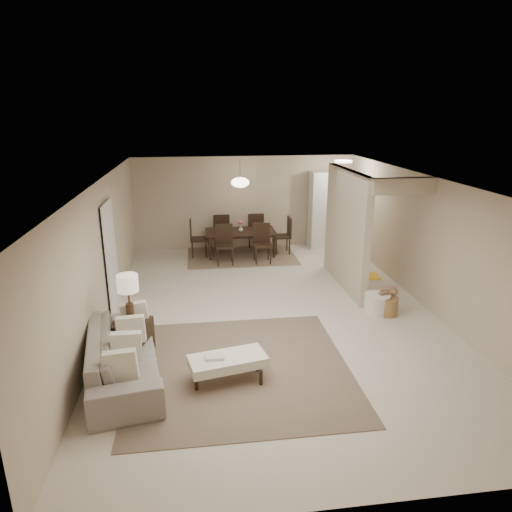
{
  "coord_description": "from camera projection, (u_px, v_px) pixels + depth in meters",
  "views": [
    {
      "loc": [
        -1.34,
        -7.8,
        3.64
      ],
      "look_at": [
        -0.26,
        0.27,
        1.05
      ],
      "focal_mm": 32.0,
      "sensor_mm": 36.0,
      "label": 1
    }
  ],
  "objects": [
    {
      "name": "floor",
      "position": [
        272.0,
        312.0,
        8.64
      ],
      "size": [
        9.0,
        9.0,
        0.0
      ],
      "primitive_type": "plane",
      "color": "beige",
      "rests_on": "ground"
    },
    {
      "name": "ceiling",
      "position": [
        273.0,
        180.0,
        7.88
      ],
      "size": [
        9.0,
        9.0,
        0.0
      ],
      "primitive_type": "plane",
      "rotation": [
        3.14,
        0.0,
        0.0
      ],
      "color": "white",
      "rests_on": "back_wall"
    },
    {
      "name": "back_wall",
      "position": [
        245.0,
        202.0,
        12.51
      ],
      "size": [
        6.0,
        0.0,
        6.0
      ],
      "primitive_type": "plane",
      "rotation": [
        1.57,
        0.0,
        0.0
      ],
      "color": "#C5B195",
      "rests_on": "floor"
    },
    {
      "name": "left_wall",
      "position": [
        101.0,
        256.0,
        7.88
      ],
      "size": [
        0.0,
        9.0,
        9.0
      ],
      "primitive_type": "plane",
      "rotation": [
        1.57,
        0.0,
        1.57
      ],
      "color": "#C5B195",
      "rests_on": "floor"
    },
    {
      "name": "right_wall",
      "position": [
        428.0,
        243.0,
        8.64
      ],
      "size": [
        0.0,
        9.0,
        9.0
      ],
      "primitive_type": "plane",
      "rotation": [
        1.57,
        0.0,
        -1.57
      ],
      "color": "#C5B195",
      "rests_on": "floor"
    },
    {
      "name": "partition",
      "position": [
        346.0,
        229.0,
        9.67
      ],
      "size": [
        0.15,
        2.5,
        2.5
      ],
      "primitive_type": "cube",
      "color": "#C5B195",
      "rests_on": "floor"
    },
    {
      "name": "doorway",
      "position": [
        110.0,
        258.0,
        8.52
      ],
      "size": [
        0.04,
        0.9,
        2.04
      ],
      "primitive_type": "cube",
      "color": "black",
      "rests_on": "floor"
    },
    {
      "name": "pantry_cabinet",
      "position": [
        331.0,
        210.0,
        12.54
      ],
      "size": [
        1.2,
        0.55,
        2.1
      ],
      "primitive_type": "cube",
      "color": "silver",
      "rests_on": "floor"
    },
    {
      "name": "flush_light",
      "position": [
        343.0,
        161.0,
        11.21
      ],
      "size": [
        0.44,
        0.44,
        0.05
      ],
      "primitive_type": "cylinder",
      "color": "white",
      "rests_on": "ceiling"
    },
    {
      "name": "living_rug",
      "position": [
        240.0,
        368.0,
        6.76
      ],
      "size": [
        3.2,
        3.2,
        0.01
      ],
      "primitive_type": "cube",
      "color": "brown",
      "rests_on": "floor"
    },
    {
      "name": "sofa",
      "position": [
        123.0,
        355.0,
        6.45
      ],
      "size": [
        2.48,
        1.29,
        0.69
      ],
      "primitive_type": "imported",
      "rotation": [
        0.0,
        0.0,
        1.73
      ],
      "color": "gray",
      "rests_on": "floor"
    },
    {
      "name": "ottoman_bench",
      "position": [
        228.0,
        362.0,
        6.36
      ],
      "size": [
        1.15,
        0.7,
        0.38
      ],
      "rotation": [
        0.0,
        0.0,
        0.21
      ],
      "color": "beige",
      "rests_on": "living_rug"
    },
    {
      "name": "side_table",
      "position": [
        133.0,
        338.0,
        7.06
      ],
      "size": [
        0.65,
        0.65,
        0.57
      ],
      "primitive_type": "cube",
      "rotation": [
        0.0,
        0.0,
        -0.31
      ],
      "color": "black",
      "rests_on": "floor"
    },
    {
      "name": "table_lamp",
      "position": [
        128.0,
        287.0,
        6.8
      ],
      "size": [
        0.32,
        0.32,
        0.76
      ],
      "color": "#4D3521",
      "rests_on": "side_table"
    },
    {
      "name": "round_pouf",
      "position": [
        377.0,
        304.0,
        8.56
      ],
      "size": [
        0.48,
        0.48,
        0.38
      ],
      "primitive_type": "cylinder",
      "color": "beige",
      "rests_on": "floor"
    },
    {
      "name": "wicker_basket",
      "position": [
        387.0,
        306.0,
        8.52
      ],
      "size": [
        0.44,
        0.44,
        0.34
      ],
      "primitive_type": "cylinder",
      "rotation": [
        0.0,
        0.0,
        -0.11
      ],
      "color": "brown",
      "rests_on": "floor"
    },
    {
      "name": "dining_rug",
      "position": [
        241.0,
        255.0,
        12.11
      ],
      "size": [
        2.8,
        2.1,
        0.01
      ],
      "primitive_type": "cube",
      "color": "#7C644D",
      "rests_on": "floor"
    },
    {
      "name": "dining_table",
      "position": [
        241.0,
        243.0,
        12.01
      ],
      "size": [
        1.83,
        1.02,
        0.64
      ],
      "primitive_type": "imported",
      "rotation": [
        0.0,
        0.0,
        -0.0
      ],
      "color": "black",
      "rests_on": "dining_rug"
    },
    {
      "name": "dining_chairs",
      "position": [
        241.0,
        237.0,
        11.96
      ],
      "size": [
        2.63,
        1.91,
        0.98
      ],
      "color": "black",
      "rests_on": "dining_rug"
    },
    {
      "name": "vase",
      "position": [
        241.0,
        229.0,
        11.89
      ],
      "size": [
        0.14,
        0.14,
        0.13
      ],
      "primitive_type": "imported",
      "rotation": [
        0.0,
        0.0,
        0.16
      ],
      "color": "white",
      "rests_on": "dining_table"
    },
    {
      "name": "yellow_mat",
      "position": [
        360.0,
        276.0,
        10.53
      ],
      "size": [
        0.91,
        0.62,
        0.01
      ],
      "primitive_type": "cube",
      "rotation": [
        0.0,
        0.0,
        -0.13
      ],
      "color": "yellow",
      "rests_on": "floor"
    },
    {
      "name": "pendant_light",
      "position": [
        240.0,
        182.0,
        11.53
      ],
      "size": [
        0.46,
        0.46,
        0.71
      ],
      "color": "#4D3521",
      "rests_on": "ceiling"
    }
  ]
}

